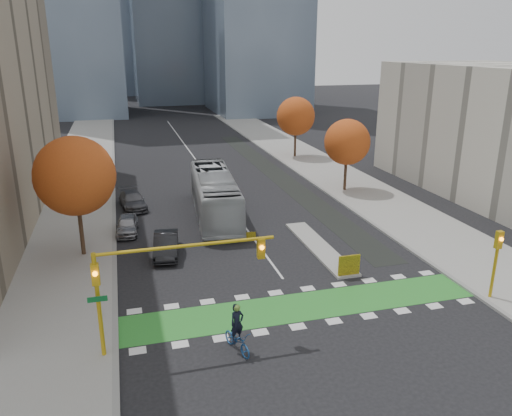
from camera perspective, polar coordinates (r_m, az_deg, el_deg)
ground at (r=26.91m, az=6.55°, el=-12.60°), size 300.00×300.00×0.00m
sidewalk_west at (r=43.78m, az=-20.49°, el=-1.21°), size 7.00×120.00×0.15m
sidewalk_east at (r=49.00m, az=12.64°, el=1.51°), size 7.00×120.00×0.15m
curb_west at (r=43.55m, az=-15.92°, el=-0.84°), size 0.30×120.00×0.16m
curb_east at (r=47.50m, az=8.89°, el=1.21°), size 0.30×120.00×0.16m
bike_crossing at (r=28.11m, az=5.41°, el=-11.11°), size 20.00×3.00×0.01m
centre_line at (r=63.50m, az=-6.90°, el=5.51°), size 0.15×70.00×0.01m
bike_lane_paint at (r=55.65m, az=2.36°, el=3.84°), size 2.50×50.00×0.01m
median_island at (r=35.71m, az=7.21°, el=-4.45°), size 1.60×10.00×0.16m
hazard_board at (r=31.43m, az=10.59°, el=-6.44°), size 1.40×0.12×1.30m
tree_west at (r=34.46m, az=-19.98°, el=3.45°), size 5.20×5.20×8.22m
tree_east_near at (r=48.97m, az=10.37°, el=7.42°), size 4.40×4.40×7.08m
tree_east_far at (r=63.69m, az=4.57°, el=10.41°), size 4.80×4.80×7.65m
traffic_signal_west at (r=23.00m, az=-11.41°, el=-7.10°), size 8.53×0.56×5.20m
traffic_signal_east at (r=30.56m, az=25.80°, el=-4.81°), size 0.35×0.43×4.10m
cyclist at (r=23.97m, az=-2.16°, el=-14.39°), size 1.37×2.23×2.44m
bus at (r=41.71m, az=-4.75°, el=1.57°), size 4.31×13.66×3.74m
parked_car_a at (r=39.25m, az=-14.52°, el=-1.87°), size 1.89×4.05×1.34m
parked_car_b at (r=34.63m, az=-10.25°, el=-4.15°), size 2.13×4.71×1.50m
parked_car_c at (r=45.26m, az=-13.93°, el=0.88°), size 2.56×5.08×1.41m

